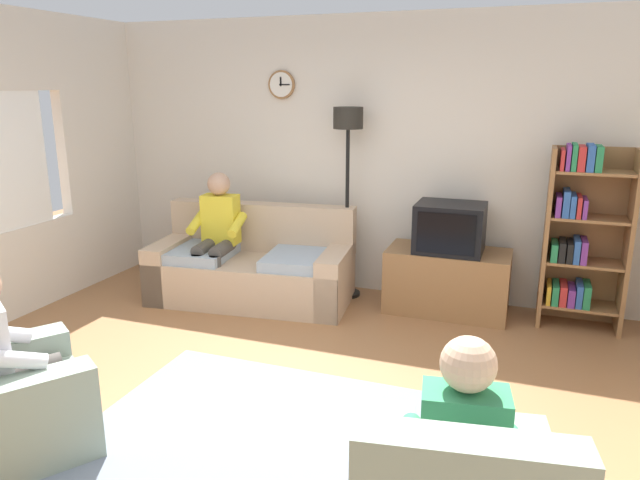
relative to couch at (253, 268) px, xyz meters
The scene contains 11 objects.
ground_plane 2.20m from the couch, 62.32° to the right, with size 12.00×12.00×0.00m, color #9E6B42.
back_wall_assembly 1.62m from the couch, 35.73° to the left, with size 6.20×0.17×2.70m.
couch is the anchor object (origin of this frame).
tv_stand 1.86m from the couch, ahead, with size 1.10×0.56×0.59m.
tv 1.92m from the couch, ahead, with size 0.60×0.49×0.44m.
bookshelf 2.99m from the couch, ahead, with size 0.68×0.36×1.58m.
floor_lamp 1.47m from the couch, 26.83° to the left, with size 0.28×0.28×1.85m.
area_rug 2.41m from the couch, 61.88° to the right, with size 2.20×1.70×0.01m, color slate.
person_on_couch 0.51m from the couch, 161.02° to the right, with size 0.54×0.57×1.24m.
person_in_left_armchair 2.71m from the couch, 93.83° to the right, with size 0.61×0.64×1.12m.
person_in_right_armchair 3.57m from the couch, 49.50° to the right, with size 0.56×0.58×1.12m.
Camera 1 is at (1.48, -2.99, 2.05)m, focal length 32.98 mm.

